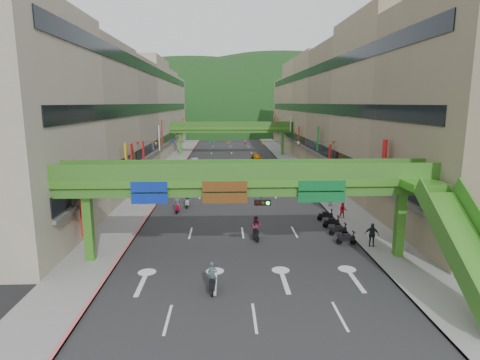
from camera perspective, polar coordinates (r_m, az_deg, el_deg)
The scene contains 23 objects.
ground at distance 23.86m, azimuth 1.71°, elevation -16.64°, with size 320.00×320.00×0.00m, color black.
road_slab at distance 71.97m, azimuth -0.96°, elevation 2.08°, with size 18.00×140.00×0.02m, color #28282B.
sidewalk_left at distance 72.57m, azimuth -9.69°, elevation 2.05°, with size 4.00×140.00×0.15m, color gray.
sidewalk_right at distance 73.02m, azimuth 7.70°, elevation 2.16°, with size 4.00×140.00×0.15m, color gray.
curb_left at distance 72.35m, azimuth -8.19°, elevation 2.08°, with size 0.20×140.00×0.18m, color #CC5959.
curb_right at distance 72.72m, azimuth 6.23°, elevation 2.17°, with size 0.20×140.00×0.18m, color gray.
building_row_left at distance 73.23m, azimuth -16.17°, elevation 9.24°, with size 12.80×95.00×19.00m.
building_row_right at distance 74.00m, azimuth 14.03°, elevation 9.35°, with size 12.80×95.00×19.00m.
overpass_near at distance 27.23m, azimuth 2.97°, elevation -1.47°, with size 28.00×12.27×7.10m.
overpass_far at distance 86.30m, azimuth -1.19°, elevation 7.15°, with size 28.00×2.20×7.10m.
hill_left at distance 181.95m, azimuth -6.48°, elevation 7.34°, with size 168.00×140.00×112.00m, color #1C4419.
hill_right at distance 203.14m, azimuth 5.37°, elevation 7.73°, with size 208.00×176.00×128.00m, color #1C4419.
bunting_string at distance 51.38m, azimuth -0.51°, elevation 5.23°, with size 26.00×0.36×0.47m.
scooter_rider_near at distance 24.35m, azimuth -3.96°, elevation -13.82°, with size 0.58×1.60×1.89m.
scooter_rider_mid at distance 32.83m, azimuth 2.31°, elevation -6.81°, with size 0.94×1.59×2.05m.
scooter_rider_left at distance 43.31m, azimuth -7.51°, elevation -2.68°, with size 0.92×1.60×1.90m.
scooter_rider_far at distance 41.38m, azimuth -8.91°, elevation -3.26°, with size 0.83×1.60×2.00m.
parked_scooter_row at distance 36.06m, azimuth 13.36°, elevation -6.35°, with size 1.60×7.15×1.08m.
car_silver at distance 73.39m, azimuth -6.47°, elevation 2.65°, with size 1.29×3.70×1.22m, color #929398.
car_yellow at distance 78.46m, azimuth 2.35°, elevation 3.29°, with size 1.57×3.91×1.33m, color #C7720A.
pedestrian_red at distance 39.80m, azimuth 14.42°, elevation -4.42°, with size 0.74×0.57×1.52m, color red.
pedestrian_dark at distance 32.81m, azimuth 18.22°, elevation -7.63°, with size 1.07×0.45×1.83m, color #22242B.
pedestrian_blue at distance 44.15m, azimuth 12.71°, elevation -2.65°, with size 0.84×0.54×1.79m, color #333E55.
Camera 1 is at (-1.48, -21.11, 11.03)m, focal length 30.00 mm.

